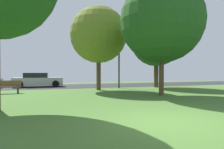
% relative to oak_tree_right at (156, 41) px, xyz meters
% --- Properties ---
extents(ground_plane, '(44.00, 44.00, 0.00)m').
position_rel_oak_tree_right_xyz_m(ground_plane, '(-6.74, -12.06, -4.42)').
color(ground_plane, '#47702D').
extents(road_strip, '(44.00, 6.40, 0.01)m').
position_rel_oak_tree_right_xyz_m(road_strip, '(-6.74, 3.94, -4.42)').
color(road_strip, '#28282B').
rests_on(road_strip, ground_plane).
extents(oak_tree_right, '(4.83, 4.83, 6.85)m').
position_rel_oak_tree_right_xyz_m(oak_tree_right, '(0.00, 0.00, 0.00)').
color(oak_tree_right, brown).
rests_on(oak_tree_right, ground_plane).
extents(oak_tree_left, '(4.65, 4.65, 6.87)m').
position_rel_oak_tree_right_xyz_m(oak_tree_left, '(-5.98, -1.02, 0.11)').
color(oak_tree_left, brown).
rests_on(oak_tree_left, ground_plane).
extents(maple_tree_far, '(5.37, 5.37, 7.47)m').
position_rel_oak_tree_right_xyz_m(maple_tree_far, '(-3.07, -5.86, 0.36)').
color(maple_tree_far, brown).
rests_on(maple_tree_far, ground_plane).
extents(parked_car_silver, '(4.59, 1.97, 1.38)m').
position_rel_oak_tree_right_xyz_m(parked_car_silver, '(-10.80, 4.10, -3.78)').
color(parked_car_silver, '#B7B7BC').
rests_on(parked_car_silver, ground_plane).
extents(park_bench, '(1.60, 0.45, 0.90)m').
position_rel_oak_tree_right_xyz_m(park_bench, '(-12.59, -1.62, -3.96)').
color(park_bench, brown).
rests_on(park_bench, ground_plane).
extents(street_lamp_post, '(0.14, 0.14, 4.50)m').
position_rel_oak_tree_right_xyz_m(street_lamp_post, '(-3.76, 0.14, -2.17)').
color(street_lamp_post, '#2D2D33').
rests_on(street_lamp_post, ground_plane).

